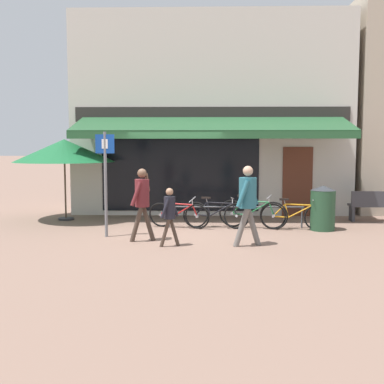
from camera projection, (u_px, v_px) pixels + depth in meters
The scene contains 14 objects.
ground_plane at pixel (173, 232), 11.93m from camera, with size 160.00×160.00×0.00m, color #846656.
shop_front at pixel (211, 116), 15.94m from camera, with size 8.69×4.79×6.22m.
bike_rack_rail at pixel (235, 210), 12.56m from camera, with size 3.58×0.04×0.57m.
bicycle_red at pixel (178, 215), 12.52m from camera, with size 1.64×0.73×0.83m.
bicycle_black at pixel (216, 214), 12.53m from camera, with size 1.76×0.51×0.84m.
bicycle_green at pixel (253, 213), 12.47m from camera, with size 1.76×0.79×0.88m.
bicycle_orange at pixel (295, 216), 12.27m from camera, with size 1.76×0.52×0.81m.
pedestrian_adult at pixel (142, 196), 10.77m from camera, with size 0.58×0.51×1.65m.
pedestrian_child at pixel (170, 211), 10.22m from camera, with size 0.44×0.35×1.27m.
pedestrian_second_adult at pixel (248, 197), 10.26m from camera, with size 0.63×0.56×1.74m.
litter_bin at pixel (323, 208), 12.19m from camera, with size 0.63×0.63×1.14m.
parking_sign at pixel (105, 173), 11.22m from camera, with size 0.44×0.07×2.47m.
cafe_parasol at pixel (64, 151), 13.72m from camera, with size 2.87×2.87×2.33m.
park_bench at pixel (379, 205), 13.60m from camera, with size 1.61×0.47×0.87m.
Camera 1 is at (0.80, -11.76, 2.17)m, focal length 45.00 mm.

